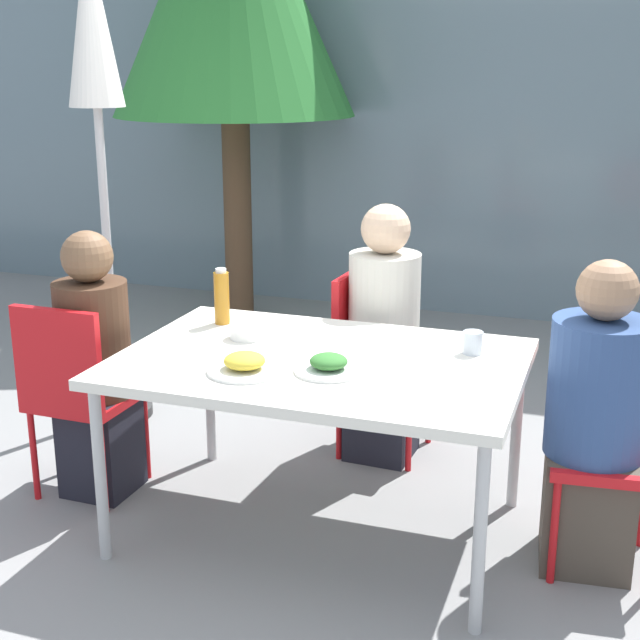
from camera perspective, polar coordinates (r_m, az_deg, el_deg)
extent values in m
plane|color=gray|center=(3.67, 0.00, -13.27)|extent=(24.00, 24.00, 0.00)
cube|color=slate|center=(6.55, 10.19, 13.35)|extent=(10.00, 0.20, 3.00)
cube|color=silver|center=(3.38, 0.00, -2.77)|extent=(1.52, 1.04, 0.04)
cylinder|color=#B7B7B7|center=(3.42, -13.89, -9.58)|extent=(0.04, 0.04, 0.69)
cylinder|color=#B7B7B7|center=(2.97, 10.19, -13.61)|extent=(0.04, 0.04, 0.69)
cylinder|color=#B7B7B7|center=(4.15, -7.07, -4.50)|extent=(0.04, 0.04, 0.69)
cylinder|color=#B7B7B7|center=(3.79, 12.45, -6.89)|extent=(0.04, 0.04, 0.69)
cube|color=red|center=(3.94, -14.65, -4.82)|extent=(0.41, 0.41, 0.04)
cube|color=red|center=(3.73, -16.47, -2.44)|extent=(0.40, 0.04, 0.42)
cylinder|color=red|center=(4.25, -15.04, -6.54)|extent=(0.03, 0.03, 0.40)
cylinder|color=red|center=(4.07, -11.08, -7.29)|extent=(0.03, 0.03, 0.40)
cylinder|color=red|center=(4.00, -17.83, -8.24)|extent=(0.03, 0.03, 0.40)
cylinder|color=red|center=(3.81, -13.73, -9.15)|extent=(0.03, 0.03, 0.40)
cube|color=black|center=(3.99, -13.84, -7.64)|extent=(0.28, 0.28, 0.44)
cylinder|color=#472D1E|center=(3.83, -14.31, -1.21)|extent=(0.31, 0.31, 0.49)
sphere|color=brown|center=(3.74, -14.69, 3.95)|extent=(0.21, 0.21, 0.21)
cube|color=red|center=(3.42, 17.85, -8.46)|extent=(0.44, 0.44, 0.04)
cube|color=red|center=(3.50, 17.97, -3.80)|extent=(0.40, 0.08, 0.42)
cylinder|color=red|center=(3.35, 14.75, -12.97)|extent=(0.03, 0.03, 0.40)
cylinder|color=red|center=(3.65, 14.66, -10.39)|extent=(0.03, 0.03, 0.40)
cube|color=#473D33|center=(3.50, 16.73, -11.44)|extent=(0.35, 0.35, 0.44)
cylinder|color=navy|center=(3.31, 17.39, -4.16)|extent=(0.36, 0.36, 0.50)
sphere|color=#9E7556|center=(3.21, 17.93, 1.82)|extent=(0.21, 0.21, 0.21)
cube|color=red|center=(4.20, 4.26, -3.02)|extent=(0.42, 0.42, 0.04)
cube|color=red|center=(4.18, 1.95, 0.26)|extent=(0.06, 0.40, 0.42)
cylinder|color=red|center=(4.38, 7.01, -5.34)|extent=(0.03, 0.03, 0.40)
cylinder|color=red|center=(4.08, 5.72, -6.99)|extent=(0.03, 0.03, 0.40)
cylinder|color=red|center=(4.48, 2.80, -4.77)|extent=(0.03, 0.03, 0.40)
cylinder|color=red|center=(4.18, 1.23, -6.32)|extent=(0.03, 0.03, 0.40)
cube|color=black|center=(4.22, 3.99, -5.82)|extent=(0.31, 0.31, 0.44)
cylinder|color=beige|center=(4.07, 4.12, 0.59)|extent=(0.33, 0.33, 0.53)
sphere|color=beige|center=(3.98, 4.23, 5.84)|extent=(0.22, 0.22, 0.22)
cylinder|color=#333333|center=(4.86, -12.78, -5.65)|extent=(0.36, 0.36, 0.05)
cylinder|color=#BCBCBC|center=(4.57, -13.71, 8.23)|extent=(0.04, 0.04, 2.41)
cone|color=silver|center=(4.53, -14.42, 18.25)|extent=(0.27, 0.27, 0.82)
cylinder|color=white|center=(3.22, 0.55, -3.24)|extent=(0.25, 0.25, 0.01)
ellipsoid|color=#33702D|center=(3.21, 0.56, -2.66)|extent=(0.14, 0.14, 0.05)
cylinder|color=white|center=(3.23, -4.84, -3.23)|extent=(0.27, 0.27, 0.01)
ellipsoid|color=gold|center=(3.22, -4.85, -2.61)|extent=(0.15, 0.15, 0.06)
cylinder|color=#B7751E|center=(3.80, -6.31, 1.40)|extent=(0.07, 0.07, 0.22)
cylinder|color=white|center=(3.77, -6.37, 3.17)|extent=(0.05, 0.05, 0.02)
cylinder|color=silver|center=(3.46, 9.75, -1.43)|extent=(0.08, 0.08, 0.09)
cylinder|color=white|center=(3.61, -4.66, -0.68)|extent=(0.14, 0.14, 0.06)
cylinder|color=brown|center=(6.47, -5.28, 6.52)|extent=(0.20, 0.20, 1.44)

